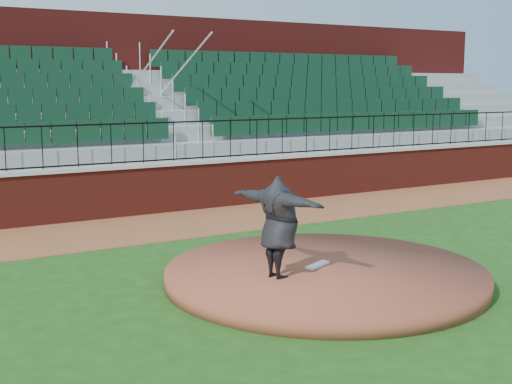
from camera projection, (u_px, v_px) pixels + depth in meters
ground at (302, 280)px, 11.63m from camera, size 90.00×90.00×0.00m
warning_track at (171, 224)px, 16.21m from camera, size 34.00×3.20×0.01m
field_wall at (144, 191)px, 17.47m from camera, size 34.00×0.35×1.20m
wall_cap at (144, 165)px, 17.37m from camera, size 34.00×0.45×0.10m
wall_railing at (143, 143)px, 17.29m from camera, size 34.00×0.05×1.00m
seating_stands at (107, 119)px, 19.52m from camera, size 34.00×5.10×4.60m
concourse_wall at (77, 100)px, 21.82m from camera, size 34.00×0.50×5.50m
pitchers_mound at (325, 275)px, 11.48m from camera, size 5.32×5.32×0.25m
pitching_rubber at (317, 265)px, 11.57m from camera, size 0.57×0.35×0.04m
pitcher at (279, 227)px, 10.77m from camera, size 0.93×2.05×1.61m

